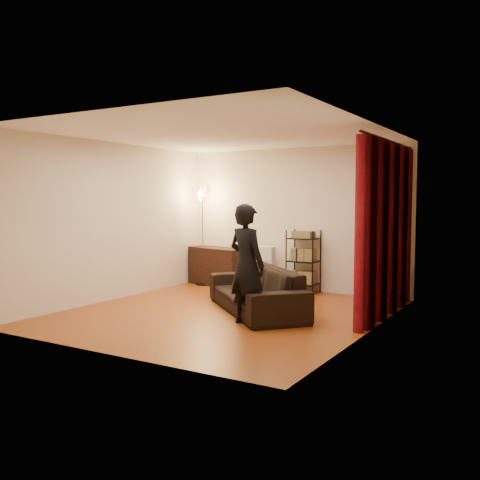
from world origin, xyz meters
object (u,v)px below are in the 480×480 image
Objects in this scene: sofa at (256,290)px; media_cabinet at (218,266)px; floor_lamp at (203,236)px; wire_shelf at (303,261)px; storage_boxes at (266,267)px; person at (247,265)px.

media_cabinet reaches higher than sofa.
wire_shelf is at bearing 5.74° from floor_lamp.
storage_boxes is 0.71× the size of wire_shelf.
sofa is 2.17m from storage_boxes.
storage_boxes reaches higher than sofa.
person is 2.78m from wire_shelf.
sofa is 1.39× the size of person.
wire_shelf is at bearing 17.18° from media_cabinet.
media_cabinet is at bearing 162.29° from wire_shelf.
media_cabinet is at bearing 21.74° from floor_lamp.
media_cabinet is (-1.90, 1.86, 0.04)m from sofa.
sofa is 1.17× the size of floor_lamp.
media_cabinet is at bearing 178.10° from sofa.
person is 0.84× the size of floor_lamp.
storage_boxes is (-1.17, 2.78, -0.42)m from person.
sofa is 0.98m from person.
floor_lamp is (-0.30, -0.12, 0.61)m from media_cabinet.
person is at bearing -102.92° from wire_shelf.
media_cabinet is 1.03m from storage_boxes.
person is 3.04m from storage_boxes.
storage_boxes is at bearing 21.42° from media_cabinet.
floor_lamp is at bearing -169.37° from storage_boxes.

